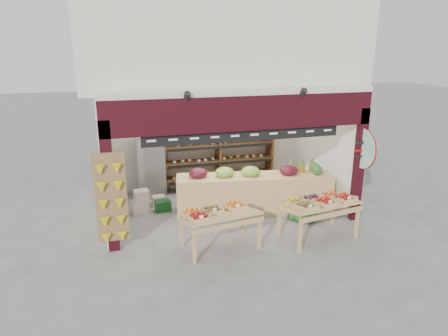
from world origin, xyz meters
TOP-DOWN VIEW (x-y plane):
  - ground at (0.00, 0.00)m, footprint 60.00×60.00m
  - shop_structure at (0.00, 1.61)m, footprint 6.36×5.12m
  - banana_board at (-2.73, -1.17)m, footprint 0.60×0.15m
  - gift_sign at (2.75, -1.15)m, footprint 0.04×0.93m
  - back_shelving at (0.23, 1.94)m, footprint 3.16×0.52m
  - refrigerator at (-1.61, 1.87)m, footprint 0.85×0.85m
  - cardboard_stack at (-1.86, 0.76)m, footprint 0.96×0.70m
  - mid_counter at (0.61, 0.02)m, footprint 3.85×1.38m
  - display_table_left at (-0.78, -1.51)m, footprint 1.62×1.06m
  - display_table_right at (1.46, -1.66)m, footprint 1.70×1.12m
  - watermelon_pile at (1.55, -0.72)m, footprint 0.69×0.71m

SIDE VIEW (x-z plane):
  - ground at x=0.00m, z-range 0.00..0.00m
  - watermelon_pile at x=1.55m, z-range -0.06..0.47m
  - cardboard_stack at x=-1.86m, z-range -0.08..0.51m
  - mid_counter at x=0.61m, z-range -0.07..1.10m
  - display_table_left at x=-0.78m, z-range 0.25..1.22m
  - display_table_right at x=1.46m, z-range 0.29..1.29m
  - refrigerator at x=-1.61m, z-range 0.00..1.72m
  - banana_board at x=-2.73m, z-range 0.22..2.02m
  - back_shelving at x=0.23m, z-range 0.25..2.19m
  - gift_sign at x=2.75m, z-range 1.29..2.21m
  - shop_structure at x=0.00m, z-range 1.22..6.62m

